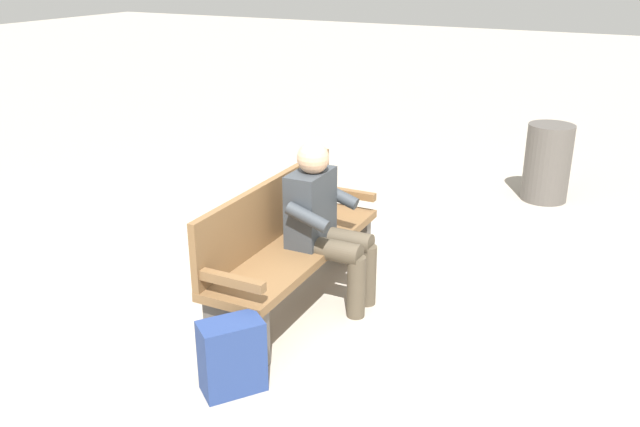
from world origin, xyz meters
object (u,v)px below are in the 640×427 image
at_px(bench_near, 288,243).
at_px(backpack, 232,356).
at_px(trash_bin, 547,163).
at_px(person_seated, 325,221).

distance_m(bench_near, backpack, 1.12).
xyz_separation_m(backpack, trash_bin, (-4.14, 1.02, 0.18)).
relative_size(bench_near, trash_bin, 2.30).
bearing_deg(person_seated, bench_near, -64.58).
bearing_deg(person_seated, backpack, -0.80).
bearing_deg(trash_bin, person_seated, -19.06).
height_order(bench_near, trash_bin, bench_near).
bearing_deg(backpack, person_seated, -179.75).
xyz_separation_m(person_seated, trash_bin, (-2.96, 1.02, -0.24)).
distance_m(person_seated, backpack, 1.25).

